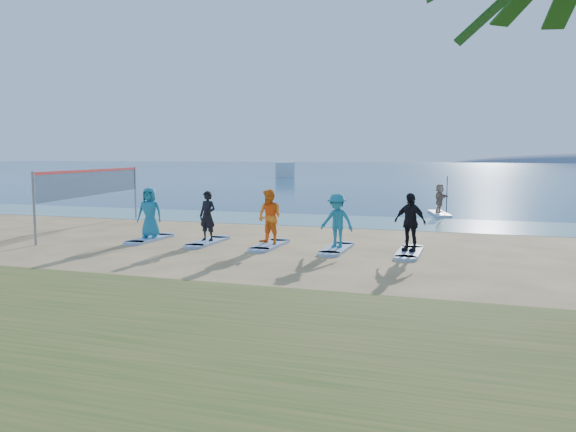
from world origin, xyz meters
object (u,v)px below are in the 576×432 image
(volleyball_net, at_px, (94,183))
(student_4, at_px, (410,222))
(student_0, at_px, (150,213))
(surfboard_0, at_px, (150,239))
(paddleboarder, at_px, (440,198))
(boat_offshore_a, at_px, (285,177))
(surfboard_2, at_px, (270,245))
(student_3, at_px, (337,221))
(surfboard_3, at_px, (337,249))
(paddleboard, at_px, (439,214))
(surfboard_4, at_px, (409,252))
(surfboard_1, at_px, (208,242))
(student_1, at_px, (208,216))
(student_2, at_px, (270,217))

(volleyball_net, bearing_deg, student_4, -9.21)
(student_0, bearing_deg, surfboard_0, 0.00)
(paddleboarder, xyz_separation_m, student_4, (-0.16, -12.50, 0.13))
(boat_offshore_a, distance_m, student_0, 65.37)
(surfboard_0, bearing_deg, boat_offshore_a, 104.54)
(surfboard_0, distance_m, surfboard_2, 4.59)
(surfboard_2, xyz_separation_m, student_3, (2.30, 0.00, 0.91))
(paddleboarder, relative_size, surfboard_0, 0.67)
(surfboard_3, bearing_deg, student_3, 0.00)
(surfboard_0, bearing_deg, student_0, 0.00)
(paddleboard, bearing_deg, student_4, -104.72)
(surfboard_0, distance_m, surfboard_3, 6.89)
(surfboard_2, height_order, surfboard_3, same)
(paddleboard, bearing_deg, surfboard_0, -140.78)
(student_0, height_order, surfboard_3, student_0)
(boat_offshore_a, distance_m, surfboard_0, 65.36)
(paddleboarder, bearing_deg, surfboard_2, 176.92)
(surfboard_4, height_order, student_4, student_4)
(boat_offshore_a, distance_m, surfboard_4, 68.25)
(surfboard_1, relative_size, surfboard_2, 1.00)
(volleyball_net, xyz_separation_m, surfboard_3, (10.89, -2.14, -1.86))
(student_1, bearing_deg, student_4, 10.91)
(paddleboard, relative_size, paddleboarder, 2.03)
(student_2, relative_size, surfboard_3, 0.83)
(student_0, distance_m, student_1, 2.30)
(volleyball_net, distance_m, surfboard_0, 4.90)
(paddleboard, xyz_separation_m, boat_offshore_a, (-25.76, 50.77, -0.06))
(boat_offshore_a, bearing_deg, student_3, -89.87)
(paddleboarder, height_order, surfboard_0, paddleboarder)
(student_3, relative_size, surfboard_4, 0.78)
(boat_offshore_a, height_order, surfboard_4, boat_offshore_a)
(surfboard_0, relative_size, student_1, 1.27)
(paddleboarder, distance_m, surfboard_1, 14.37)
(boat_offshore_a, bearing_deg, surfboard_3, -89.87)
(student_2, relative_size, surfboard_4, 0.83)
(student_1, relative_size, student_4, 0.96)
(surfboard_0, height_order, surfboard_4, same)
(paddleboard, xyz_separation_m, surfboard_2, (-4.75, -12.50, -0.01))
(surfboard_0, xyz_separation_m, student_2, (4.59, 0.00, 0.96))
(student_1, height_order, surfboard_2, student_1)
(paddleboard, height_order, student_3, student_3)
(surfboard_0, relative_size, surfboard_3, 1.00)
(volleyball_net, bearing_deg, surfboard_2, -13.97)
(paddleboarder, xyz_separation_m, surfboard_2, (-4.75, -12.50, -0.81))
(paddleboarder, relative_size, surfboard_3, 0.67)
(paddleboarder, xyz_separation_m, student_3, (-2.46, -12.50, 0.10))
(paddleboarder, bearing_deg, surfboard_0, 160.96)
(boat_offshore_a, xyz_separation_m, student_2, (21.01, -63.27, 1.00))
(student_3, bearing_deg, surfboard_4, 13.11)
(surfboard_4, bearing_deg, student_1, 180.00)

